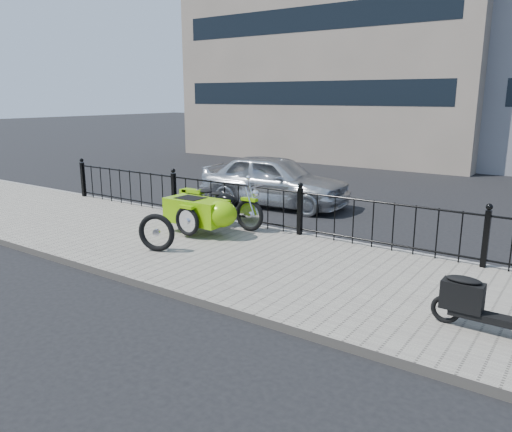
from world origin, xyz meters
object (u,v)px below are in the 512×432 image
Objects in this scene: motorcycle_sidecar at (207,210)px; spare_tire at (157,233)px; sedan_car at (274,180)px; scooter at (481,303)px.

motorcycle_sidecar is 1.50m from spare_tire.
spare_tire is 5.01m from sedan_car.
sedan_car is (-0.66, 4.96, 0.22)m from spare_tire.
scooter is at bearing -15.43° from motorcycle_sidecar.
spare_tire is at bearing -176.84° from sedan_car.
sedan_car reaches higher than scooter.
motorcycle_sidecar reaches higher than scooter.
motorcycle_sidecar is at bearing 164.57° from scooter.
motorcycle_sidecar is 3.52m from sedan_car.
spare_tire is at bearing 179.61° from scooter.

